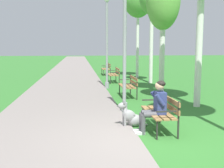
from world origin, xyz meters
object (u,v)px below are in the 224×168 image
(park_bench_furthest, at_px, (107,68))
(birch_tree_third, at_px, (163,1))
(park_bench_mid, at_px, (129,84))
(lamp_post_mid, at_px, (107,41))
(park_bench_near, at_px, (161,110))
(dog_grey, at_px, (131,117))
(park_bench_far, at_px, (114,73))
(person_seated_on_near_bench, at_px, (155,105))
(lamp_post_near, at_px, (125,47))

(park_bench_furthest, xyz_separation_m, birch_tree_third, (1.62, -8.22, 3.46))
(park_bench_mid, relative_size, lamp_post_mid, 0.34)
(park_bench_near, distance_m, dog_grey, 0.82)
(birch_tree_third, bearing_deg, park_bench_furthest, 101.16)
(park_bench_far, bearing_deg, park_bench_mid, -90.02)
(park_bench_furthest, bearing_deg, birch_tree_third, -78.84)
(park_bench_mid, distance_m, park_bench_far, 4.80)
(park_bench_far, height_order, lamp_post_mid, lamp_post_mid)
(person_seated_on_near_bench, xyz_separation_m, lamp_post_mid, (-0.40, 7.37, 1.62))
(dog_grey, xyz_separation_m, lamp_post_near, (0.09, 1.64, 1.77))
(park_bench_furthest, bearing_deg, park_bench_mid, -89.96)
(park_bench_near, xyz_separation_m, dog_grey, (-0.68, 0.39, -0.25))
(park_bench_far, distance_m, park_bench_furthest, 4.32)
(park_bench_far, xyz_separation_m, lamp_post_near, (-0.64, -7.47, 1.52))
(lamp_post_near, distance_m, birch_tree_third, 4.65)
(lamp_post_near, bearing_deg, park_bench_far, 85.10)
(park_bench_mid, distance_m, birch_tree_third, 3.92)
(park_bench_near, height_order, dog_grey, park_bench_near)
(park_bench_mid, relative_size, person_seated_on_near_bench, 1.20)
(park_bench_mid, distance_m, lamp_post_mid, 3.12)
(person_seated_on_near_bench, bearing_deg, lamp_post_mid, 93.13)
(park_bench_near, height_order, park_bench_furthest, same)
(park_bench_furthest, bearing_deg, lamp_post_mid, -95.64)
(park_bench_far, bearing_deg, dog_grey, -94.61)
(person_seated_on_near_bench, height_order, lamp_post_near, lamp_post_near)
(dog_grey, height_order, birch_tree_third, birch_tree_third)
(person_seated_on_near_bench, relative_size, birch_tree_third, 0.23)
(park_bench_mid, height_order, lamp_post_mid, lamp_post_mid)
(park_bench_near, bearing_deg, park_bench_furthest, 89.81)
(lamp_post_mid, bearing_deg, lamp_post_near, -89.74)
(park_bench_near, xyz_separation_m, person_seated_on_near_bench, (-0.21, -0.19, 0.17))
(park_bench_mid, bearing_deg, birch_tree_third, 28.84)
(person_seated_on_near_bench, xyz_separation_m, dog_grey, (-0.47, 0.58, -0.42))
(park_bench_furthest, distance_m, dog_grey, 13.45)
(dog_grey, relative_size, birch_tree_third, 0.16)
(park_bench_furthest, relative_size, person_seated_on_near_bench, 1.20)
(park_bench_furthest, distance_m, birch_tree_third, 9.07)
(park_bench_near, bearing_deg, lamp_post_near, 106.11)
(park_bench_far, height_order, person_seated_on_near_bench, person_seated_on_near_bench)
(park_bench_furthest, height_order, lamp_post_mid, lamp_post_mid)
(park_bench_mid, height_order, lamp_post_near, lamp_post_near)
(park_bench_furthest, bearing_deg, park_bench_near, -90.19)
(lamp_post_mid, bearing_deg, birch_tree_third, -34.75)
(park_bench_far, bearing_deg, person_seated_on_near_bench, -91.54)
(park_bench_near, height_order, lamp_post_mid, lamp_post_mid)
(park_bench_mid, height_order, person_seated_on_near_bench, person_seated_on_near_bench)
(park_bench_mid, xyz_separation_m, dog_grey, (-0.73, -4.32, -0.25))
(park_bench_near, height_order, park_bench_far, same)
(park_bench_near, distance_m, birch_tree_third, 6.79)
(lamp_post_mid, distance_m, birch_tree_third, 3.24)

